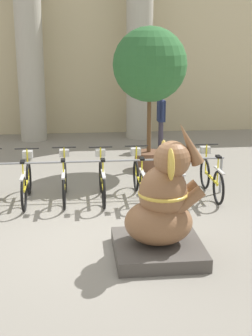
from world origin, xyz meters
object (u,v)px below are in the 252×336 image
(bicycle_3, at_px, (102,180))
(bicycle_4, at_px, (139,179))
(bicycle_1, at_px, (26,182))
(bicycle_2, at_px, (65,181))
(elephant_statue, at_px, (162,212))
(bicycle_6, at_px, (211,177))
(bicycle_5, at_px, (175,178))
(potted_tree, at_px, (150,68))
(person_pedestrian, at_px, (161,115))

(bicycle_3, height_order, bicycle_4, same)
(bicycle_1, relative_size, bicycle_2, 1.00)
(bicycle_1, xyz_separation_m, elephant_statue, (2.21, -2.57, 0.28))
(bicycle_3, bearing_deg, bicycle_6, 0.28)
(bicycle_4, relative_size, bicycle_6, 1.00)
(bicycle_4, distance_m, bicycle_5, 0.74)
(bicycle_5, height_order, bicycle_6, same)
(bicycle_6, bearing_deg, bicycle_3, -179.72)
(bicycle_3, xyz_separation_m, elephant_statue, (0.73, -2.55, 0.28))
(bicycle_1, xyz_separation_m, bicycle_2, (0.74, 0.04, 0.00))
(bicycle_5, distance_m, bicycle_6, 0.74)
(bicycle_4, distance_m, elephant_statue, 2.59)
(elephant_statue, bearing_deg, bicycle_4, 89.94)
(bicycle_3, height_order, potted_tree, potted_tree)
(bicycle_3, relative_size, potted_tree, 0.49)
(bicycle_4, distance_m, person_pedestrian, 4.35)
(bicycle_1, distance_m, bicycle_3, 1.48)
(bicycle_3, distance_m, bicycle_5, 1.48)
(bicycle_3, xyz_separation_m, person_pedestrian, (1.92, 4.17, 0.58))
(bicycle_1, bearing_deg, person_pedestrian, 50.69)
(bicycle_2, distance_m, elephant_statue, 3.01)
(bicycle_3, bearing_deg, bicycle_1, 179.22)
(bicycle_4, bearing_deg, potted_tree, 76.04)
(bicycle_1, height_order, bicycle_4, same)
(bicycle_5, xyz_separation_m, bicycle_6, (0.74, -0.01, 0.00))
(bicycle_3, relative_size, person_pedestrian, 1.00)
(bicycle_1, xyz_separation_m, bicycle_6, (3.69, -0.01, 0.00))
(elephant_statue, xyz_separation_m, person_pedestrian, (1.19, 6.72, 0.30))
(bicycle_1, height_order, person_pedestrian, person_pedestrian)
(bicycle_4, bearing_deg, bicycle_2, 178.70)
(bicycle_4, bearing_deg, bicycle_3, -178.26)
(bicycle_6, bearing_deg, person_pedestrian, 94.01)
(bicycle_4, height_order, elephant_statue, elephant_statue)
(bicycle_5, relative_size, person_pedestrian, 1.00)
(bicycle_1, distance_m, potted_tree, 3.99)
(bicycle_3, relative_size, bicycle_4, 1.00)
(bicycle_1, relative_size, person_pedestrian, 1.00)
(person_pedestrian, xyz_separation_m, potted_tree, (-0.66, -2.06, 1.44))
(bicycle_3, xyz_separation_m, bicycle_6, (2.21, 0.01, 0.00))
(bicycle_2, distance_m, bicycle_4, 1.48)
(bicycle_6, height_order, potted_tree, potted_tree)
(bicycle_4, bearing_deg, bicycle_1, -179.94)
(bicycle_3, bearing_deg, person_pedestrian, 65.25)
(bicycle_1, bearing_deg, bicycle_6, -0.14)
(person_pedestrian, bearing_deg, bicycle_6, -85.99)
(bicycle_4, xyz_separation_m, elephant_statue, (-0.00, -2.57, 0.28))
(bicycle_4, bearing_deg, person_pedestrian, 74.06)
(bicycle_2, height_order, bicycle_4, same)
(person_pedestrian, bearing_deg, elephant_statue, -100.02)
(elephant_statue, relative_size, person_pedestrian, 1.24)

